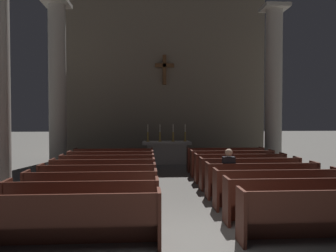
# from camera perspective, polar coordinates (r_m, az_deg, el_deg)

# --- Properties ---
(ground_plane) EXTENTS (80.00, 80.00, 0.00)m
(ground_plane) POSITION_cam_1_polar(r_m,az_deg,el_deg) (5.99, 5.55, -19.64)
(ground_plane) COLOR #66635E
(pew_left_row_1) EXTENTS (2.97, 0.50, 0.95)m
(pew_left_row_1) POSITION_cam_1_polar(r_m,az_deg,el_deg) (5.86, -16.43, -15.25)
(pew_left_row_1) COLOR #4C2319
(pew_left_row_1) RESTS_ON ground
(pew_left_row_2) EXTENTS (2.97, 0.50, 0.95)m
(pew_left_row_2) POSITION_cam_1_polar(r_m,az_deg,el_deg) (6.84, -14.47, -12.75)
(pew_left_row_2) COLOR #4C2319
(pew_left_row_2) RESTS_ON ground
(pew_left_row_3) EXTENTS (2.97, 0.50, 0.95)m
(pew_left_row_3) POSITION_cam_1_polar(r_m,az_deg,el_deg) (7.83, -13.03, -10.87)
(pew_left_row_3) COLOR #4C2319
(pew_left_row_3) RESTS_ON ground
(pew_left_row_4) EXTENTS (2.97, 0.50, 0.95)m
(pew_left_row_4) POSITION_cam_1_polar(r_m,az_deg,el_deg) (8.83, -11.92, -9.41)
(pew_left_row_4) COLOR #4C2319
(pew_left_row_4) RESTS_ON ground
(pew_left_row_5) EXTENTS (2.97, 0.50, 0.95)m
(pew_left_row_5) POSITION_cam_1_polar(r_m,az_deg,el_deg) (9.84, -11.05, -8.25)
(pew_left_row_5) COLOR #4C2319
(pew_left_row_5) RESTS_ON ground
(pew_left_row_6) EXTENTS (2.97, 0.50, 0.95)m
(pew_left_row_6) POSITION_cam_1_polar(r_m,az_deg,el_deg) (10.85, -10.35, -7.30)
(pew_left_row_6) COLOR #4C2319
(pew_left_row_6) RESTS_ON ground
(pew_left_row_7) EXTENTS (2.97, 0.50, 0.95)m
(pew_left_row_7) POSITION_cam_1_polar(r_m,az_deg,el_deg) (11.87, -9.76, -6.51)
(pew_left_row_7) COLOR #4C2319
(pew_left_row_7) RESTS_ON ground
(pew_left_row_8) EXTENTS (2.97, 0.50, 0.95)m
(pew_left_row_8) POSITION_cam_1_polar(r_m,az_deg,el_deg) (12.88, -9.27, -5.85)
(pew_left_row_8) COLOR #4C2319
(pew_left_row_8) RESTS_ON ground
(pew_right_row_1) EXTENTS (2.97, 0.50, 0.95)m
(pew_right_row_1) POSITION_cam_1_polar(r_m,az_deg,el_deg) (6.49, 25.31, -13.67)
(pew_right_row_1) COLOR #4C2319
(pew_right_row_1) RESTS_ON ground
(pew_right_row_2) EXTENTS (2.97, 0.50, 0.95)m
(pew_right_row_2) POSITION_cam_1_polar(r_m,az_deg,el_deg) (7.38, 21.33, -11.73)
(pew_right_row_2) COLOR #4C2319
(pew_right_row_2) RESTS_ON ground
(pew_right_row_3) EXTENTS (2.97, 0.50, 0.95)m
(pew_right_row_3) POSITION_cam_1_polar(r_m,az_deg,el_deg) (8.31, 18.26, -10.18)
(pew_right_row_3) COLOR #4C2319
(pew_right_row_3) RESTS_ON ground
(pew_right_row_4) EXTENTS (2.97, 0.50, 0.95)m
(pew_right_row_4) POSITION_cam_1_polar(r_m,az_deg,el_deg) (9.26, 15.84, -8.92)
(pew_right_row_4) COLOR #4C2319
(pew_right_row_4) RESTS_ON ground
(pew_right_row_5) EXTENTS (2.97, 0.50, 0.95)m
(pew_right_row_5) POSITION_cam_1_polar(r_m,az_deg,el_deg) (10.22, 13.89, -7.88)
(pew_right_row_5) COLOR #4C2319
(pew_right_row_5) RESTS_ON ground
(pew_right_row_6) EXTENTS (2.97, 0.50, 0.95)m
(pew_right_row_6) POSITION_cam_1_polar(r_m,az_deg,el_deg) (11.20, 12.28, -7.02)
(pew_right_row_6) COLOR #4C2319
(pew_right_row_6) RESTS_ON ground
(pew_right_row_7) EXTENTS (2.97, 0.50, 0.95)m
(pew_right_row_7) POSITION_cam_1_polar(r_m,az_deg,el_deg) (12.19, 10.93, -6.30)
(pew_right_row_7) COLOR #4C2319
(pew_right_row_7) RESTS_ON ground
(pew_right_row_8) EXTENTS (2.97, 0.50, 0.95)m
(pew_right_row_8) POSITION_cam_1_polar(r_m,az_deg,el_deg) (13.18, 9.79, -5.67)
(pew_right_row_8) COLOR #4C2319
(pew_right_row_8) RESTS_ON ground
(column_left_second) EXTENTS (1.08, 1.08, 6.94)m
(column_left_second) POSITION_cam_1_polar(r_m,az_deg,el_deg) (14.67, -18.48, 6.38)
(column_left_second) COLOR #ADA89E
(column_left_second) RESTS_ON ground
(column_right_second) EXTENTS (1.08, 1.08, 6.94)m
(column_right_second) POSITION_cam_1_polar(r_m,az_deg,el_deg) (15.23, 17.70, 6.22)
(column_right_second) COLOR #ADA89E
(column_right_second) RESTS_ON ground
(altar) EXTENTS (2.20, 0.90, 1.01)m
(altar) POSITION_cam_1_polar(r_m,az_deg,el_deg) (15.14, -0.25, -4.46)
(altar) COLOR #BCB7AD
(altar) RESTS_ON ground
(candlestick_outer_left) EXTENTS (0.16, 0.16, 0.78)m
(candlestick_outer_left) POSITION_cam_1_polar(r_m,az_deg,el_deg) (15.05, -3.48, -1.71)
(candlestick_outer_left) COLOR #B79338
(candlestick_outer_left) RESTS_ON altar
(candlestick_inner_left) EXTENTS (0.16, 0.16, 0.78)m
(candlestick_inner_left) POSITION_cam_1_polar(r_m,az_deg,el_deg) (15.06, -1.39, -1.70)
(candlestick_inner_left) COLOR #B79338
(candlestick_inner_left) RESTS_ON altar
(candlestick_inner_right) EXTENTS (0.16, 0.16, 0.78)m
(candlestick_inner_right) POSITION_cam_1_polar(r_m,az_deg,el_deg) (15.09, 0.89, -1.69)
(candlestick_inner_right) COLOR #B79338
(candlestick_inner_right) RESTS_ON altar
(candlestick_outer_right) EXTENTS (0.16, 0.16, 0.78)m
(candlestick_outer_right) POSITION_cam_1_polar(r_m,az_deg,el_deg) (15.15, 2.96, -1.68)
(candlestick_outer_right) COLOR #B79338
(candlestick_outer_right) RESTS_ON altar
(apse_with_cross) EXTENTS (10.39, 0.43, 8.18)m
(apse_with_cross) POSITION_cam_1_polar(r_m,az_deg,el_deg) (17.15, -0.66, 8.19)
(apse_with_cross) COLOR #706656
(apse_with_cross) RESTS_ON ground
(lone_worshipper) EXTENTS (0.32, 0.43, 1.32)m
(lone_worshipper) POSITION_cam_1_polar(r_m,az_deg,el_deg) (9.00, 10.26, -7.80)
(lone_worshipper) COLOR #26262B
(lone_worshipper) RESTS_ON ground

